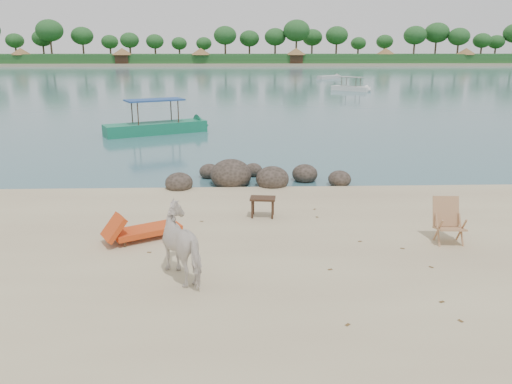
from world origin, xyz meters
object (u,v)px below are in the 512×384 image
Objects in this scene: boulders at (249,177)px; side_table at (263,208)px; boat_near at (155,105)px; deck_chair at (450,223)px; cow at (186,244)px; lounge_chair at (147,228)px.

side_table is at bearing -85.42° from boulders.
side_table is 15.48m from boat_near.
deck_chair is (4.58, -5.78, 0.32)m from boulders.
cow is 18.50m from boat_near.
cow is at bearing -100.74° from boulders.
boat_near is (-4.87, 10.81, 1.31)m from boulders.
boulders is at bearing 131.93° from deck_chair.
boulders is 3.73× the size of cow.
boulders is 11.93m from boat_near.
boulders is 3.74m from side_table.
side_table is 3.23m from lounge_chair.
cow is 2.48× the size of side_table.
deck_chair is (5.98, 1.56, -0.19)m from cow.
side_table is 0.65× the size of deck_chair.
boulders is 7.39m from deck_chair.
boulders is 3.15× the size of lounge_chair.
side_table is 4.76m from deck_chair.
boat_near is at bearing 68.64° from lounge_chair.
cow reaches higher than deck_chair.
boulders is at bearing -92.07° from boat_near.
deck_chair reaches higher than lounge_chair.
cow is (-1.39, -7.34, 0.51)m from boulders.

